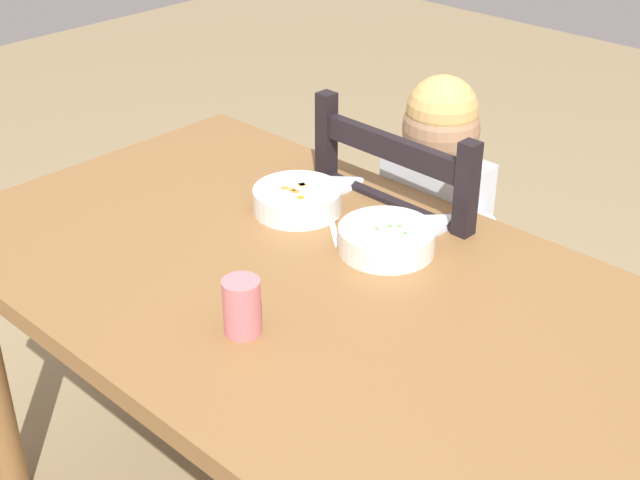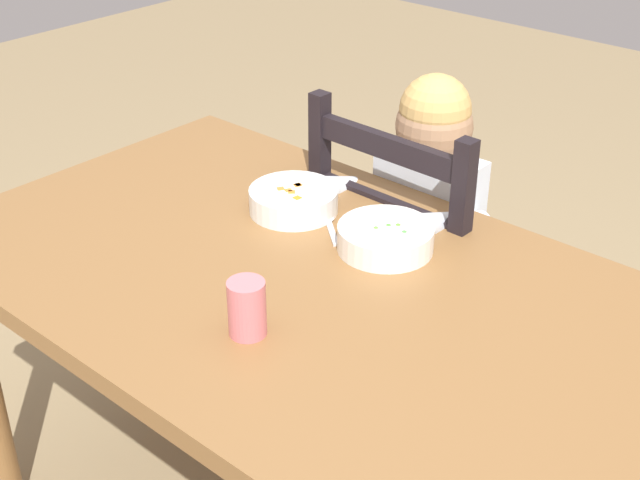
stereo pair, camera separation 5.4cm
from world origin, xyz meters
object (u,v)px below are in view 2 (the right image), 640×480
at_px(dining_chair, 418,285).
at_px(drinking_cup, 247,308).
at_px(spoon, 329,222).
at_px(child_figure, 421,217).
at_px(bowl_of_carrots, 294,199).
at_px(dining_table, 325,329).
at_px(bowl_of_peas, 387,238).

bearing_deg(dining_chair, drinking_cup, -79.75).
height_order(spoon, drinking_cup, drinking_cup).
bearing_deg(dining_chair, child_figure, -83.06).
distance_m(bowl_of_carrots, spoon, 0.09).
bearing_deg(dining_table, bowl_of_peas, 89.06).
distance_m(dining_chair, bowl_of_carrots, 0.44).
bearing_deg(child_figure, bowl_of_peas, -67.38).
bearing_deg(dining_table, child_figure, 104.29).
distance_m(dining_chair, child_figure, 0.19).
xyz_separation_m(child_figure, bowl_of_carrots, (-0.12, -0.29, 0.12)).
xyz_separation_m(dining_chair, spoon, (-0.03, -0.29, 0.28)).
bearing_deg(child_figure, spoon, -96.16).
relative_size(child_figure, bowl_of_peas, 5.24).
bearing_deg(drinking_cup, bowl_of_carrots, 123.20).
xyz_separation_m(bowl_of_carrots, spoon, (0.09, 0.01, -0.02)).
xyz_separation_m(dining_table, child_figure, (-0.12, 0.47, 0.01)).
height_order(bowl_of_peas, drinking_cup, drinking_cup).
bearing_deg(dining_table, dining_chair, 104.17).
height_order(bowl_of_carrots, spoon, bowl_of_carrots).
height_order(child_figure, bowl_of_peas, child_figure).
height_order(bowl_of_peas, spoon, bowl_of_peas).
bearing_deg(dining_chair, bowl_of_carrots, -111.91).
distance_m(dining_chair, bowl_of_peas, 0.44).
bearing_deg(dining_table, drinking_cup, -89.64).
relative_size(dining_chair, bowl_of_carrots, 5.02).
relative_size(dining_table, dining_chair, 1.67).
height_order(dining_chair, bowl_of_carrots, dining_chair).
bearing_deg(spoon, drinking_cup, -68.14).
distance_m(dining_table, child_figure, 0.48).
xyz_separation_m(dining_table, spoon, (-0.15, 0.18, 0.10)).
xyz_separation_m(dining_table, bowl_of_peas, (0.00, 0.17, 0.12)).
xyz_separation_m(dining_chair, bowl_of_peas, (0.12, -0.30, 0.30)).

